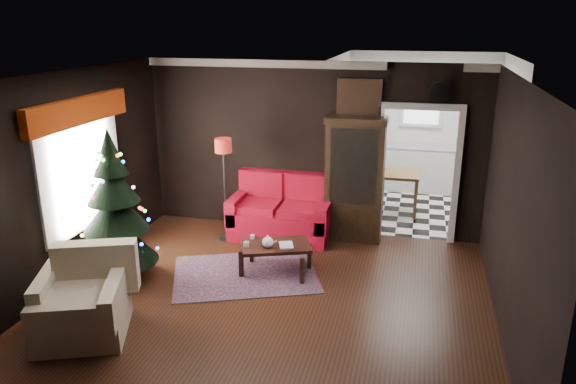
% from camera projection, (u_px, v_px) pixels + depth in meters
% --- Properties ---
extents(floor, '(5.50, 5.50, 0.00)m').
position_uv_depth(floor, '(271.00, 298.00, 6.93)').
color(floor, black).
rests_on(floor, ground).
extents(ceiling, '(5.50, 5.50, 0.00)m').
position_uv_depth(ceiling, '(269.00, 76.00, 6.08)').
color(ceiling, white).
rests_on(ceiling, ground).
extents(wall_back, '(5.50, 0.00, 5.50)m').
position_uv_depth(wall_back, '(311.00, 148.00, 8.82)').
color(wall_back, black).
rests_on(wall_back, ground).
extents(wall_front, '(5.50, 0.00, 5.50)m').
position_uv_depth(wall_front, '(183.00, 291.00, 4.20)').
color(wall_front, black).
rests_on(wall_front, ground).
extents(wall_left, '(0.00, 5.50, 5.50)m').
position_uv_depth(wall_left, '(70.00, 179.00, 7.13)').
color(wall_left, black).
rests_on(wall_left, ground).
extents(wall_right, '(0.00, 5.50, 5.50)m').
position_uv_depth(wall_right, '(513.00, 213.00, 5.88)').
color(wall_right, black).
rests_on(wall_right, ground).
extents(doorway, '(1.10, 0.10, 2.10)m').
position_uv_depth(doorway, '(417.00, 176.00, 8.54)').
color(doorway, silver).
rests_on(doorway, ground).
extents(left_window, '(0.05, 1.60, 1.40)m').
position_uv_depth(left_window, '(81.00, 172.00, 7.30)').
color(left_window, white).
rests_on(left_window, wall_left).
extents(valance, '(0.12, 2.10, 0.35)m').
position_uv_depth(valance, '(79.00, 111.00, 7.03)').
color(valance, '#9C310A').
rests_on(valance, wall_left).
extents(kitchen_floor, '(3.00, 3.00, 0.00)m').
position_uv_depth(kitchen_floor, '(414.00, 208.00, 10.24)').
color(kitchen_floor, white).
rests_on(kitchen_floor, ground).
extents(kitchen_window, '(0.70, 0.06, 0.70)m').
position_uv_depth(kitchen_window, '(422.00, 107.00, 11.07)').
color(kitchen_window, white).
rests_on(kitchen_window, ground).
extents(rug, '(2.36, 2.06, 0.01)m').
position_uv_depth(rug, '(246.00, 274.00, 7.58)').
color(rug, '#57444F').
rests_on(rug, ground).
extents(loveseat, '(1.70, 0.90, 1.00)m').
position_uv_depth(loveseat, '(281.00, 207.00, 8.77)').
color(loveseat, maroon).
rests_on(loveseat, ground).
extents(curio_cabinet, '(0.90, 0.45, 1.90)m').
position_uv_depth(curio_cabinet, '(355.00, 182.00, 8.57)').
color(curio_cabinet, black).
rests_on(curio_cabinet, ground).
extents(floor_lamp, '(0.30, 0.30, 1.67)m').
position_uv_depth(floor_lamp, '(225.00, 190.00, 8.56)').
color(floor_lamp, '#262626').
rests_on(floor_lamp, ground).
extents(christmas_tree, '(1.37, 1.37, 1.98)m').
position_uv_depth(christmas_tree, '(115.00, 207.00, 7.12)').
color(christmas_tree, black).
rests_on(christmas_tree, ground).
extents(armchair, '(1.29, 1.29, 1.02)m').
position_uv_depth(armchair, '(80.00, 298.00, 6.01)').
color(armchair, beige).
rests_on(armchair, ground).
extents(coffee_table, '(1.08, 0.86, 0.42)m').
position_uv_depth(coffee_table, '(276.00, 258.00, 7.56)').
color(coffee_table, black).
rests_on(coffee_table, rug).
extents(teapot, '(0.18, 0.18, 0.17)m').
position_uv_depth(teapot, '(268.00, 242.00, 7.37)').
color(teapot, silver).
rests_on(teapot, coffee_table).
extents(cup_a, '(0.07, 0.07, 0.06)m').
position_uv_depth(cup_a, '(253.00, 237.00, 7.68)').
color(cup_a, white).
rests_on(cup_a, coffee_table).
extents(cup_b, '(0.09, 0.09, 0.07)m').
position_uv_depth(cup_b, '(246.00, 244.00, 7.42)').
color(cup_b, silver).
rests_on(cup_b, coffee_table).
extents(book, '(0.18, 0.08, 0.25)m').
position_uv_depth(book, '(279.00, 238.00, 7.40)').
color(book, tan).
rests_on(book, coffee_table).
extents(wall_clock, '(0.32, 0.32, 0.06)m').
position_uv_depth(wall_clock, '(440.00, 92.00, 8.03)').
color(wall_clock, white).
rests_on(wall_clock, wall_back).
extents(painting, '(0.62, 0.05, 0.52)m').
position_uv_depth(painting, '(359.00, 98.00, 8.35)').
color(painting, '#B7833C').
rests_on(painting, wall_back).
extents(kitchen_counter, '(1.80, 0.60, 0.90)m').
position_uv_depth(kitchen_counter, '(417.00, 169.00, 11.22)').
color(kitchen_counter, white).
rests_on(kitchen_counter, ground).
extents(kitchen_table, '(0.70, 0.70, 0.75)m').
position_uv_depth(kitchen_table, '(399.00, 193.00, 9.92)').
color(kitchen_table, '#58361A').
rests_on(kitchen_table, ground).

